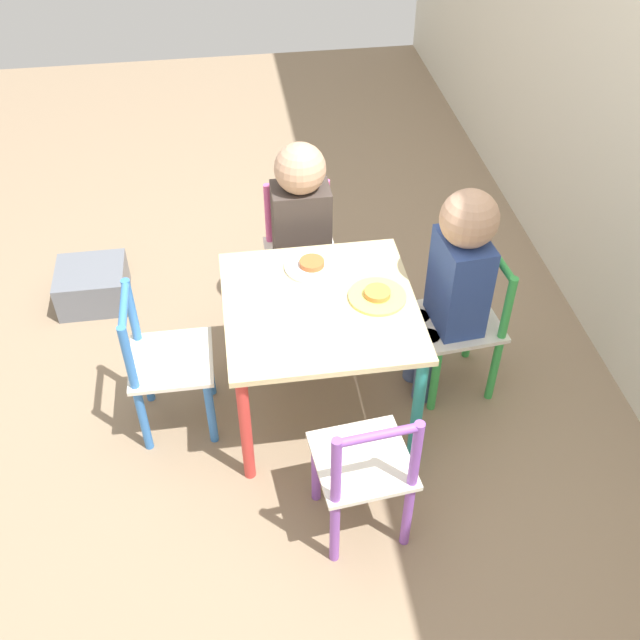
{
  "coord_description": "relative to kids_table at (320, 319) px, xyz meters",
  "views": [
    {
      "loc": [
        1.71,
        -0.25,
        1.95
      ],
      "look_at": [
        0.0,
        0.0,
        0.39
      ],
      "focal_mm": 42.0,
      "sensor_mm": 36.0,
      "label": 1
    }
  ],
  "objects": [
    {
      "name": "child_back",
      "position": [
        -0.04,
        0.44,
        0.09
      ],
      "size": [
        0.21,
        0.23,
        0.79
      ],
      "rotation": [
        0.0,
        0.0,
        0.09
      ],
      "color": "#4C608E",
      "rests_on": "ground_plane"
    },
    {
      "name": "plate_left",
      "position": [
        -0.18,
        0.0,
        0.08
      ],
      "size": [
        0.18,
        0.18,
        0.03
      ],
      "color": "white",
      "rests_on": "kids_table"
    },
    {
      "name": "chair_purple",
      "position": [
        0.49,
        0.05,
        -0.13
      ],
      "size": [
        0.29,
        0.29,
        0.53
      ],
      "rotation": [
        0.0,
        0.0,
        -1.47
      ],
      "color": "silver",
      "rests_on": "ground_plane"
    },
    {
      "name": "chair_green",
      "position": [
        -0.04,
        0.49,
        -0.13
      ],
      "size": [
        0.28,
        0.28,
        0.53
      ],
      "rotation": [
        0.0,
        0.0,
        0.09
      ],
      "color": "silver",
      "rests_on": "ground_plane"
    },
    {
      "name": "kids_table",
      "position": [
        0.0,
        0.0,
        0.0
      ],
      "size": [
        0.59,
        0.59,
        0.46
      ],
      "color": "beige",
      "rests_on": "ground_plane"
    },
    {
      "name": "chair_pink",
      "position": [
        -0.5,
        0.0,
        -0.13
      ],
      "size": [
        0.26,
        0.26,
        0.53
      ],
      "rotation": [
        0.0,
        0.0,
        1.57
      ],
      "color": "silver",
      "rests_on": "ground_plane"
    },
    {
      "name": "child_left",
      "position": [
        -0.44,
        0.0,
        0.07
      ],
      "size": [
        0.22,
        0.2,
        0.75
      ],
      "rotation": [
        0.0,
        0.0,
        1.57
      ],
      "color": "#4C608E",
      "rests_on": "ground_plane"
    },
    {
      "name": "storage_bin",
      "position": [
        -0.68,
        -0.81,
        -0.32
      ],
      "size": [
        0.25,
        0.26,
        0.15
      ],
      "color": "slate",
      "rests_on": "ground_plane"
    },
    {
      "name": "chair_blue",
      "position": [
        -0.0,
        -0.5,
        -0.13
      ],
      "size": [
        0.26,
        0.26,
        0.53
      ],
      "rotation": [
        0.0,
        0.0,
        -3.15
      ],
      "color": "silver",
      "rests_on": "ground_plane"
    },
    {
      "name": "plate_back",
      "position": [
        0.0,
        0.18,
        0.08
      ],
      "size": [
        0.18,
        0.18,
        0.03
      ],
      "color": "#EADB66",
      "rests_on": "kids_table"
    },
    {
      "name": "ground_plane",
      "position": [
        0.0,
        0.0,
        -0.39
      ],
      "size": [
        6.0,
        6.0,
        0.0
      ],
      "primitive_type": "plane",
      "color": "#8C755B"
    }
  ]
}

